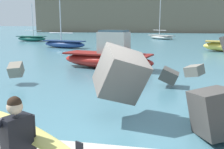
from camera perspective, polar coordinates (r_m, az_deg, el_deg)
The scene contains 8 objects.
ground_plane at distance 7.79m, azimuth 2.27°, elevation -10.99°, with size 400.00×400.00×0.00m, color #42707F.
breakwater_jetty at distance 8.51m, azimuth 8.80°, elevation -1.50°, with size 32.06×7.79×2.82m.
surfer_with_board at distance 3.96m, azimuth -19.02°, elevation -14.45°, with size 2.04×1.52×1.78m.
boat_near_left at distance 48.59m, azimuth 10.74°, elevation 8.19°, with size 5.38×5.74×7.28m.
boat_mid_left at distance 31.55m, azimuth -10.52°, elevation 6.72°, with size 5.97×3.10×6.78m.
boat_mid_right at distance 16.98m, azimuth -0.80°, elevation 3.96°, with size 6.60×3.31×2.50m.
boat_far_left at distance 44.41m, azimuth -17.34°, elevation 7.65°, with size 5.18×2.36×5.93m.
headland_bluff at distance 100.87m, azimuth 10.74°, elevation 12.88°, with size 80.50×44.84×11.88m.
Camera 1 is at (1.07, -7.12, 2.96)m, focal length 41.39 mm.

